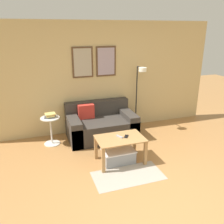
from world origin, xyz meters
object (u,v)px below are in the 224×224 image
(floor_lamp, at_px, (139,88))
(side_table, at_px, (51,128))
(coffee_table, at_px, (120,143))
(remote_control, at_px, (119,137))
(book_stack, at_px, (50,115))
(couch, at_px, (101,125))
(cell_phone, at_px, (126,136))
(storage_bin, at_px, (118,156))

(floor_lamp, height_order, side_table, floor_lamp)
(side_table, bearing_deg, floor_lamp, 4.17)
(coffee_table, bearing_deg, remote_control, 89.43)
(side_table, height_order, book_stack, book_stack)
(couch, height_order, book_stack, couch)
(floor_lamp, relative_size, cell_phone, 11.04)
(floor_lamp, bearing_deg, cell_phone, -123.17)
(storage_bin, height_order, book_stack, book_stack)
(coffee_table, relative_size, book_stack, 3.56)
(couch, relative_size, floor_lamp, 0.97)
(coffee_table, relative_size, floor_lamp, 0.57)
(book_stack, bearing_deg, coffee_table, -45.83)
(couch, relative_size, coffee_table, 1.72)
(coffee_table, height_order, cell_phone, cell_phone)
(side_table, bearing_deg, couch, 0.58)
(floor_lamp, distance_m, remote_control, 1.69)
(coffee_table, xyz_separation_m, storage_bin, (-0.04, -0.02, -0.26))
(storage_bin, bearing_deg, coffee_table, 24.92)
(cell_phone, bearing_deg, couch, 130.97)
(storage_bin, relative_size, book_stack, 2.44)
(book_stack, xyz_separation_m, remote_control, (1.13, -1.12, -0.16))
(storage_bin, bearing_deg, remote_control, 56.79)
(floor_lamp, distance_m, cell_phone, 1.64)
(storage_bin, distance_m, cell_phone, 0.40)
(couch, height_order, floor_lamp, floor_lamp)
(floor_lamp, xyz_separation_m, book_stack, (-2.10, -0.14, -0.39))
(couch, relative_size, storage_bin, 2.52)
(side_table, relative_size, remote_control, 4.06)
(couch, height_order, storage_bin, couch)
(couch, relative_size, side_table, 2.47)
(side_table, bearing_deg, storage_bin, -46.54)
(remote_control, bearing_deg, floor_lamp, 26.77)
(coffee_table, height_order, remote_control, remote_control)
(couch, bearing_deg, remote_control, -88.13)
(couch, bearing_deg, side_table, -179.42)
(couch, relative_size, cell_phone, 10.76)
(side_table, height_order, cell_phone, side_table)
(book_stack, relative_size, cell_phone, 1.75)
(floor_lamp, height_order, remote_control, floor_lamp)
(coffee_table, bearing_deg, storage_bin, -155.08)
(book_stack, bearing_deg, couch, 0.03)
(remote_control, xyz_separation_m, cell_phone, (0.13, -0.02, -0.01))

